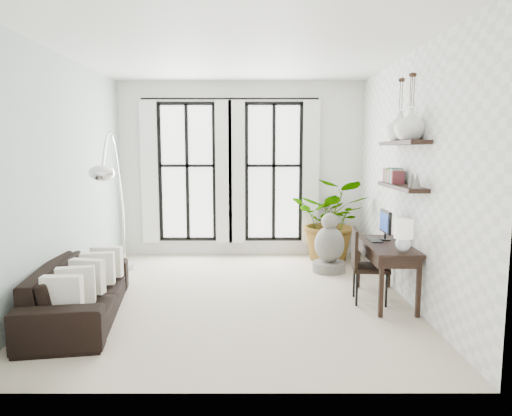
{
  "coord_description": "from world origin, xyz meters",
  "views": [
    {
      "loc": [
        0.26,
        -5.98,
        1.96
      ],
      "look_at": [
        0.27,
        0.3,
        1.16
      ],
      "focal_mm": 32.0,
      "sensor_mm": 36.0,
      "label": 1
    }
  ],
  "objects_px": {
    "plant": "(332,220)",
    "arc_lamp": "(113,167)",
    "sofa": "(80,291)",
    "desk_chair": "(363,261)",
    "buddha": "(329,247)",
    "desk": "(387,248)"
  },
  "relations": [
    {
      "from": "plant",
      "to": "desk_chair",
      "type": "distance_m",
      "value": 2.21
    },
    {
      "from": "arc_lamp",
      "to": "buddha",
      "type": "height_order",
      "value": "arc_lamp"
    },
    {
      "from": "plant",
      "to": "arc_lamp",
      "type": "xyz_separation_m",
      "value": [
        -3.32,
        -1.66,
        0.99
      ]
    },
    {
      "from": "desk",
      "to": "arc_lamp",
      "type": "relative_size",
      "value": 0.53
    },
    {
      "from": "desk",
      "to": "arc_lamp",
      "type": "bearing_deg",
      "value": 170.85
    },
    {
      "from": "sofa",
      "to": "desk_chair",
      "type": "xyz_separation_m",
      "value": [
        3.46,
        0.56,
        0.23
      ]
    },
    {
      "from": "buddha",
      "to": "desk_chair",
      "type": "bearing_deg",
      "value": -82.26
    },
    {
      "from": "plant",
      "to": "arc_lamp",
      "type": "bearing_deg",
      "value": -153.47
    },
    {
      "from": "sofa",
      "to": "arc_lamp",
      "type": "distance_m",
      "value": 1.79
    },
    {
      "from": "plant",
      "to": "sofa",
      "type": "bearing_deg",
      "value": -141.0
    },
    {
      "from": "arc_lamp",
      "to": "buddha",
      "type": "bearing_deg",
      "value": 16.4
    },
    {
      "from": "plant",
      "to": "desk_chair",
      "type": "xyz_separation_m",
      "value": [
        0.03,
        -2.21,
        -0.19
      ]
    },
    {
      "from": "plant",
      "to": "desk_chair",
      "type": "height_order",
      "value": "plant"
    },
    {
      "from": "buddha",
      "to": "arc_lamp",
      "type": "bearing_deg",
      "value": -163.6
    },
    {
      "from": "desk",
      "to": "desk_chair",
      "type": "height_order",
      "value": "desk"
    },
    {
      "from": "buddha",
      "to": "sofa",
      "type": "bearing_deg",
      "value": -147.91
    },
    {
      "from": "desk",
      "to": "arc_lamp",
      "type": "height_order",
      "value": "arc_lamp"
    },
    {
      "from": "desk",
      "to": "arc_lamp",
      "type": "xyz_separation_m",
      "value": [
        -3.65,
        0.59,
        1.01
      ]
    },
    {
      "from": "desk_chair",
      "to": "arc_lamp",
      "type": "relative_size",
      "value": 0.39
    },
    {
      "from": "sofa",
      "to": "desk",
      "type": "relative_size",
      "value": 1.71
    },
    {
      "from": "desk_chair",
      "to": "arc_lamp",
      "type": "bearing_deg",
      "value": 177.36
    },
    {
      "from": "sofa",
      "to": "plant",
      "type": "relative_size",
      "value": 1.49
    }
  ]
}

